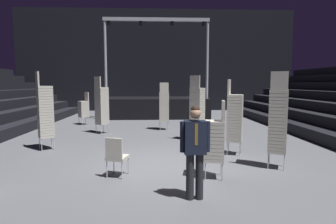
{
  "coord_description": "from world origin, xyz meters",
  "views": [
    {
      "loc": [
        -0.08,
        -7.37,
        2.18
      ],
      "look_at": [
        0.26,
        0.12,
        1.4
      ],
      "focal_mm": 29.46,
      "sensor_mm": 36.0,
      "label": 1
    }
  ],
  "objects_px": {
    "chair_stack_front_left": "(235,117)",
    "chair_stack_rear_left": "(197,108)",
    "chair_stack_mid_centre": "(45,111)",
    "man_with_tie": "(195,147)",
    "chair_stack_mid_left": "(278,121)",
    "chair_stack_mid_right": "(164,106)",
    "loose_chair_near_man": "(116,155)",
    "stage_riser": "(157,106)",
    "chair_stack_front_right": "(214,139)",
    "chair_stack_rear_right": "(102,105)",
    "chair_stack_rear_centre": "(84,108)"
  },
  "relations": [
    {
      "from": "chair_stack_front_right",
      "to": "chair_stack_rear_centre",
      "type": "distance_m",
      "value": 9.97
    },
    {
      "from": "chair_stack_front_right",
      "to": "chair_stack_rear_right",
      "type": "xyz_separation_m",
      "value": [
        -3.69,
        5.9,
        0.34
      ]
    },
    {
      "from": "chair_stack_front_left",
      "to": "chair_stack_rear_left",
      "type": "bearing_deg",
      "value": -135.53
    },
    {
      "from": "man_with_tie",
      "to": "chair_stack_mid_centre",
      "type": "xyz_separation_m",
      "value": [
        -4.34,
        4.14,
        0.27
      ]
    },
    {
      "from": "chair_stack_front_right",
      "to": "chair_stack_mid_left",
      "type": "distance_m",
      "value": 1.93
    },
    {
      "from": "chair_stack_front_left",
      "to": "chair_stack_rear_centre",
      "type": "xyz_separation_m",
      "value": [
        -6.22,
        6.44,
        -0.29
      ]
    },
    {
      "from": "chair_stack_rear_left",
      "to": "chair_stack_rear_right",
      "type": "height_order",
      "value": "same"
    },
    {
      "from": "chair_stack_rear_centre",
      "to": "chair_stack_front_right",
      "type": "bearing_deg",
      "value": 171.91
    },
    {
      "from": "chair_stack_mid_centre",
      "to": "chair_stack_rear_right",
      "type": "distance_m",
      "value": 3.19
    },
    {
      "from": "chair_stack_rear_left",
      "to": "loose_chair_near_man",
      "type": "bearing_deg",
      "value": -84.11
    },
    {
      "from": "man_with_tie",
      "to": "chair_stack_rear_centre",
      "type": "distance_m",
      "value": 10.71
    },
    {
      "from": "chair_stack_front_left",
      "to": "chair_stack_mid_right",
      "type": "height_order",
      "value": "chair_stack_front_left"
    },
    {
      "from": "loose_chair_near_man",
      "to": "chair_stack_rear_right",
      "type": "bearing_deg",
      "value": 120.39
    },
    {
      "from": "chair_stack_front_left",
      "to": "chair_stack_rear_left",
      "type": "relative_size",
      "value": 0.93
    },
    {
      "from": "chair_stack_front_left",
      "to": "loose_chair_near_man",
      "type": "relative_size",
      "value": 2.44
    },
    {
      "from": "chair_stack_front_right",
      "to": "chair_stack_mid_right",
      "type": "xyz_separation_m",
      "value": [
        -0.95,
        6.72,
        0.21
      ]
    },
    {
      "from": "chair_stack_front_left",
      "to": "chair_stack_front_right",
      "type": "distance_m",
      "value": 2.37
    },
    {
      "from": "stage_riser",
      "to": "loose_chair_near_man",
      "type": "bearing_deg",
      "value": -94.86
    },
    {
      "from": "chair_stack_front_right",
      "to": "chair_stack_rear_centre",
      "type": "bearing_deg",
      "value": 41.14
    },
    {
      "from": "chair_stack_mid_right",
      "to": "chair_stack_mid_centre",
      "type": "distance_m",
      "value": 5.49
    },
    {
      "from": "chair_stack_rear_right",
      "to": "chair_stack_mid_left",
      "type": "bearing_deg",
      "value": -1.79
    },
    {
      "from": "stage_riser",
      "to": "chair_stack_front_right",
      "type": "relative_size",
      "value": 3.65
    },
    {
      "from": "chair_stack_rear_right",
      "to": "man_with_tie",
      "type": "bearing_deg",
      "value": -24.54
    },
    {
      "from": "chair_stack_mid_left",
      "to": "chair_stack_rear_centre",
      "type": "distance_m",
      "value": 10.48
    },
    {
      "from": "stage_riser",
      "to": "chair_stack_rear_right",
      "type": "relative_size",
      "value": 2.65
    },
    {
      "from": "man_with_tie",
      "to": "chair_stack_rear_right",
      "type": "distance_m",
      "value": 7.71
    },
    {
      "from": "man_with_tie",
      "to": "loose_chair_near_man",
      "type": "relative_size",
      "value": 1.88
    },
    {
      "from": "chair_stack_front_left",
      "to": "chair_stack_rear_left",
      "type": "distance_m",
      "value": 2.23
    },
    {
      "from": "chair_stack_front_right",
      "to": "chair_stack_mid_left",
      "type": "xyz_separation_m",
      "value": [
        1.78,
        0.67,
        0.34
      ]
    },
    {
      "from": "chair_stack_front_left",
      "to": "loose_chair_near_man",
      "type": "height_order",
      "value": "chair_stack_front_left"
    },
    {
      "from": "chair_stack_front_left",
      "to": "chair_stack_mid_right",
      "type": "bearing_deg",
      "value": -134.24
    },
    {
      "from": "chair_stack_mid_left",
      "to": "chair_stack_rear_left",
      "type": "relative_size",
      "value": 1.0
    },
    {
      "from": "man_with_tie",
      "to": "chair_stack_mid_left",
      "type": "xyz_separation_m",
      "value": [
        2.39,
        1.84,
        0.23
      ]
    },
    {
      "from": "stage_riser",
      "to": "chair_stack_mid_centre",
      "type": "height_order",
      "value": "stage_riser"
    },
    {
      "from": "chair_stack_front_right",
      "to": "chair_stack_front_left",
      "type": "bearing_deg",
      "value": -17.04
    },
    {
      "from": "chair_stack_mid_right",
      "to": "chair_stack_rear_centre",
      "type": "bearing_deg",
      "value": 155.99
    },
    {
      "from": "chair_stack_mid_right",
      "to": "loose_chair_near_man",
      "type": "bearing_deg",
      "value": -101.94
    },
    {
      "from": "chair_stack_front_left",
      "to": "chair_stack_mid_centre",
      "type": "distance_m",
      "value": 6.1
    },
    {
      "from": "chair_stack_rear_centre",
      "to": "chair_stack_mid_right",
      "type": "bearing_deg",
      "value": -152.58
    },
    {
      "from": "man_with_tie",
      "to": "chair_stack_rear_right",
      "type": "xyz_separation_m",
      "value": [
        -3.08,
        7.07,
        0.23
      ]
    },
    {
      "from": "chair_stack_mid_centre",
      "to": "man_with_tie",
      "type": "bearing_deg",
      "value": 14.37
    },
    {
      "from": "chair_stack_mid_centre",
      "to": "chair_stack_mid_left",
      "type": "bearing_deg",
      "value": 39.13
    },
    {
      "from": "man_with_tie",
      "to": "stage_riser",
      "type": "bearing_deg",
      "value": -89.13
    },
    {
      "from": "chair_stack_rear_centre",
      "to": "man_with_tie",
      "type": "bearing_deg",
      "value": 165.85
    },
    {
      "from": "chair_stack_front_left",
      "to": "chair_stack_mid_left",
      "type": "bearing_deg",
      "value": 48.47
    },
    {
      "from": "chair_stack_front_right",
      "to": "chair_stack_mid_right",
      "type": "height_order",
      "value": "chair_stack_mid_right"
    },
    {
      "from": "chair_stack_front_right",
      "to": "chair_stack_rear_left",
      "type": "height_order",
      "value": "chair_stack_rear_left"
    },
    {
      "from": "chair_stack_mid_left",
      "to": "chair_stack_rear_left",
      "type": "xyz_separation_m",
      "value": [
        -1.55,
        3.48,
        0.0
      ]
    },
    {
      "from": "chair_stack_front_left",
      "to": "stage_riser",
      "type": "bearing_deg",
      "value": -144.42
    },
    {
      "from": "stage_riser",
      "to": "chair_stack_mid_centre",
      "type": "relative_size",
      "value": 2.56
    }
  ]
}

